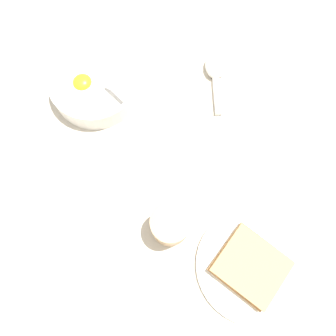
{
  "coord_description": "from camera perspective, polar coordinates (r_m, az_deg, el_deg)",
  "views": [
    {
      "loc": [
        -0.12,
        -0.14,
        0.6
      ],
      "look_at": [
        -0.08,
        0.03,
        0.02
      ],
      "focal_mm": 35.0,
      "sensor_mm": 36.0,
      "label": 1
    }
  ],
  "objects": [
    {
      "name": "toast_plate",
      "position": [
        0.61,
        14.33,
        -16.12
      ],
      "size": [
        0.19,
        0.19,
        0.01
      ],
      "color": "white",
      "rests_on": "ground_plane"
    },
    {
      "name": "toast_sandwich",
      "position": [
        0.59,
        14.22,
        -16.21
      ],
      "size": [
        0.15,
        0.15,
        0.02
      ],
      "color": "tan",
      "rests_on": "toast_plate"
    },
    {
      "name": "drinking_cup",
      "position": [
        0.56,
        0.41,
        -9.87
      ],
      "size": [
        0.07,
        0.07,
        0.08
      ],
      "color": "tan",
      "rests_on": "ground_plane"
    },
    {
      "name": "egg_bowl",
      "position": [
        0.69,
        -12.61,
        14.12
      ],
      "size": [
        0.18,
        0.18,
        0.08
      ],
      "color": "white",
      "rests_on": "ground_plane"
    },
    {
      "name": "ground_plane",
      "position": [
        0.63,
        7.92,
        -1.36
      ],
      "size": [
        3.0,
        3.0,
        0.0
      ],
      "primitive_type": "plane",
      "color": "beige"
    },
    {
      "name": "soup_spoon",
      "position": [
        0.71,
        8.27,
        16.38
      ],
      "size": [
        0.06,
        0.14,
        0.03
      ],
      "color": "white",
      "rests_on": "ground_plane"
    }
  ]
}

